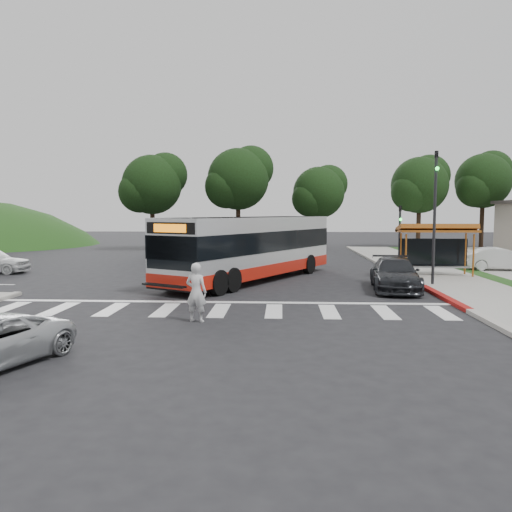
{
  "coord_description": "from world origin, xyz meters",
  "views": [
    {
      "loc": [
        2.27,
        -22.9,
        3.58
      ],
      "look_at": [
        1.1,
        -0.29,
        1.6
      ],
      "focal_mm": 35.0,
      "sensor_mm": 36.0,
      "label": 1
    }
  ],
  "objects": [
    {
      "name": "curb_east",
      "position": [
        9.0,
        8.0,
        0.07
      ],
      "size": [
        0.3,
        40.0,
        0.15
      ],
      "primitive_type": "cube",
      "color": "#9E9991",
      "rests_on": "ground"
    },
    {
      "name": "parked_car_1",
      "position": [
        15.5,
        7.87,
        0.78
      ],
      "size": [
        4.25,
        1.89,
        1.36
      ],
      "primitive_type": "imported",
      "rotation": [
        0.0,
        0.0,
        1.46
      ],
      "color": "silver",
      "rests_on": "parking_lot"
    },
    {
      "name": "dark_sedan",
      "position": [
        7.5,
        0.27,
        0.74
      ],
      "size": [
        2.65,
        5.29,
        1.47
      ],
      "primitive_type": "imported",
      "rotation": [
        0.0,
        0.0,
        -0.12
      ],
      "color": "#222427",
      "rests_on": "ground"
    },
    {
      "name": "pedestrian",
      "position": [
        -0.52,
        -6.87,
        0.98
      ],
      "size": [
        0.8,
        0.62,
        1.95
      ],
      "primitive_type": "imported",
      "rotation": [
        0.0,
        0.0,
        2.9
      ],
      "color": "silver",
      "rests_on": "ground"
    },
    {
      "name": "traffic_signal_ne_short",
      "position": [
        9.6,
        8.49,
        2.48
      ],
      "size": [
        0.18,
        0.37,
        4.0
      ],
      "color": "black",
      "rests_on": "ground"
    },
    {
      "name": "tree_north_c",
      "position": [
        -9.92,
        24.06,
        6.29
      ],
      "size": [
        6.16,
        5.74,
        9.3
      ],
      "color": "black",
      "rests_on": "ground"
    },
    {
      "name": "bus_shelter",
      "position": [
        10.8,
        5.1,
        2.35
      ],
      "size": [
        4.2,
        1.6,
        2.86
      ],
      "color": "#A1551A",
      "rests_on": "sidewalk_east"
    },
    {
      "name": "tree_ne_a",
      "position": [
        16.08,
        28.06,
        6.39
      ],
      "size": [
        6.16,
        5.74,
        9.3
      ],
      "color": "black",
      "rests_on": "parking_lot"
    },
    {
      "name": "traffic_signal_ne_tall",
      "position": [
        9.6,
        1.49,
        3.88
      ],
      "size": [
        0.18,
        0.37,
        6.5
      ],
      "color": "black",
      "rests_on": "ground"
    },
    {
      "name": "ground",
      "position": [
        0.0,
        0.0,
        0.0
      ],
      "size": [
        140.0,
        140.0,
        0.0
      ],
      "primitive_type": "plane",
      "color": "black",
      "rests_on": "ground"
    },
    {
      "name": "transit_bus",
      "position": [
        0.74,
        3.24,
        1.67
      ],
      "size": [
        8.63,
        12.7,
        3.34
      ],
      "primitive_type": null,
      "rotation": [
        0.0,
        0.0,
        -0.5
      ],
      "color": "#B6B8BB",
      "rests_on": "ground"
    },
    {
      "name": "sidewalk_east",
      "position": [
        11.0,
        8.0,
        0.06
      ],
      "size": [
        4.0,
        40.0,
        0.12
      ],
      "primitive_type": "cube",
      "color": "gray",
      "rests_on": "ground"
    },
    {
      "name": "tree_ne_b",
      "position": [
        23.08,
        30.06,
        6.92
      ],
      "size": [
        6.16,
        5.74,
        10.02
      ],
      "color": "black",
      "rests_on": "ground"
    },
    {
      "name": "crosswalk_ladder",
      "position": [
        0.0,
        -5.0,
        0.01
      ],
      "size": [
        18.0,
        2.6,
        0.01
      ],
      "primitive_type": "cube",
      "color": "silver",
      "rests_on": "ground"
    },
    {
      "name": "curb_east_red",
      "position": [
        9.0,
        -2.0,
        0.08
      ],
      "size": [
        0.32,
        6.0,
        0.15
      ],
      "primitive_type": "cube",
      "color": "maroon",
      "rests_on": "ground"
    },
    {
      "name": "tree_north_b",
      "position": [
        6.07,
        28.06,
        5.66
      ],
      "size": [
        5.72,
        5.33,
        8.43
      ],
      "color": "black",
      "rests_on": "ground"
    },
    {
      "name": "tree_north_a",
      "position": [
        -1.92,
        26.07,
        6.92
      ],
      "size": [
        6.6,
        6.15,
        10.17
      ],
      "color": "black",
      "rests_on": "ground"
    }
  ]
}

